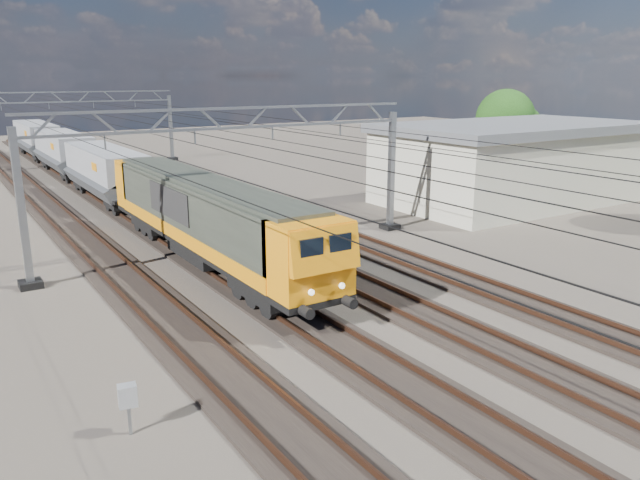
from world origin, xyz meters
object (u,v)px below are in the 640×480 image
catenary_gantry_mid (237,175)px  hopper_wagon_lead (106,170)px  tree_far (510,121)px  catenary_gantry_far (74,126)px  hopper_wagon_third (36,137)px  industrial_shed (514,162)px  hopper_wagon_mid (64,150)px  locomotive (205,215)px  trackside_cabinet (128,397)px

catenary_gantry_mid → hopper_wagon_lead: catenary_gantry_mid is taller
tree_far → catenary_gantry_far: bearing=139.2°
hopper_wagon_third → industrial_shed: size_ratio=0.70×
catenary_gantry_far → hopper_wagon_lead: bearing=-96.0°
hopper_wagon_mid → tree_far: tree_far is taller
catenary_gantry_far → hopper_wagon_third: size_ratio=1.53×
catenary_gantry_mid → locomotive: 2.66m
hopper_wagon_third → industrial_shed: (24.00, -43.34, 0.49)m
locomotive → trackside_cabinet: 14.41m
locomotive → industrial_shed: size_ratio=1.13×
catenary_gantry_far → trackside_cabinet: 50.11m
catenary_gantry_mid → hopper_wagon_mid: 31.25m
hopper_wagon_mid → industrial_shed: industrial_shed is taller
trackside_cabinet → tree_far: bearing=40.1°
catenary_gantry_mid → industrial_shed: bearing=5.2°
hopper_wagon_lead → hopper_wagon_mid: 14.20m
catenary_gantry_far → trackside_cabinet: catenary_gantry_far is taller
catenary_gantry_far → hopper_wagon_lead: (-2.00, -19.06, -1.67)m
hopper_wagon_lead → industrial_shed: size_ratio=0.70×
hopper_wagon_lead → industrial_shed: (24.00, -14.94, 0.49)m
catenary_gantry_far → hopper_wagon_mid: (-2.00, -4.86, -1.67)m
catenary_gantry_far → industrial_shed: size_ratio=1.07×
hopper_wagon_mid → hopper_wagon_lead: bearing=-90.0°
trackside_cabinet → catenary_gantry_mid: bearing=65.0°
hopper_wagon_third → trackside_cabinet: 58.97m
locomotive → hopper_wagon_mid: size_ratio=1.62×
catenary_gantry_mid → tree_far: bearing=17.9°
tree_far → hopper_wagon_third: bearing=132.3°
hopper_wagon_mid → catenary_gantry_far: bearing=67.6°
catenary_gantry_far → hopper_wagon_third: catenary_gantry_far is taller
catenary_gantry_mid → hopper_wagon_lead: size_ratio=1.53×
catenary_gantry_far → tree_far: tree_far is taller
locomotive → trackside_cabinet: bearing=-120.1°
catenary_gantry_far → hopper_wagon_third: bearing=102.1°
catenary_gantry_far → tree_far: size_ratio=2.67×
hopper_wagon_lead → hopper_wagon_mid: bearing=90.0°
catenary_gantry_far → locomotive: (-2.00, -36.76, -1.58)m
trackside_cabinet → tree_far: tree_far is taller
trackside_cabinet → industrial_shed: industrial_shed is taller
hopper_wagon_mid → trackside_cabinet: 44.91m
catenary_gantry_mid → locomotive: bearing=-159.3°
catenary_gantry_far → trackside_cabinet: size_ratio=15.09×
hopper_wagon_lead → trackside_cabinet: bearing=-103.4°
catenary_gantry_far → hopper_wagon_mid: size_ratio=1.53×
tree_far → hopper_wagon_mid: bearing=146.5°
catenary_gantry_mid → hopper_wagon_third: 45.41m
catenary_gantry_far → industrial_shed: catenary_gantry_far is taller
catenary_gantry_mid → hopper_wagon_lead: bearing=96.7°
catenary_gantry_mid → tree_far: size_ratio=2.67×
hopper_wagon_lead → tree_far: bearing=-12.5°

